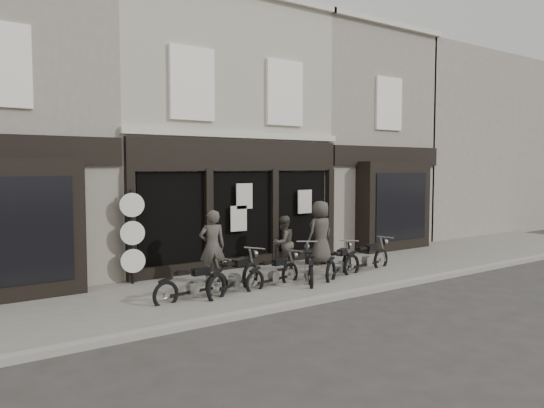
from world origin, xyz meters
TOP-DOWN VIEW (x-y plane):
  - ground_plane at (0.00, 0.00)m, footprint 90.00×90.00m
  - pavement at (0.00, 0.90)m, footprint 30.00×4.20m
  - kerb at (0.00, -1.25)m, footprint 30.00×0.25m
  - central_building at (0.00, 5.95)m, footprint 7.30×6.22m
  - neighbour_right at (6.35, 5.90)m, footprint 5.60×6.73m
  - filler_right at (14.50, 6.00)m, footprint 11.00×6.00m
  - motorcycle_0 at (-2.97, 0.34)m, footprint 2.01×0.55m
  - motorcycle_1 at (-1.84, 0.37)m, footprint 2.06×1.27m
  - motorcycle_2 at (-0.70, 0.35)m, footprint 1.92×0.71m
  - motorcycle_3 at (0.45, 0.35)m, footprint 1.49×1.87m
  - motorcycle_4 at (1.48, 0.28)m, footprint 1.90×1.27m
  - motorcycle_5 at (2.67, 0.39)m, footprint 2.12×0.66m
  - man_left at (-1.77, 1.59)m, footprint 0.77×0.60m
  - man_centre at (0.74, 1.85)m, footprint 0.85×0.71m
  - man_right at (2.20, 1.92)m, footprint 1.02×0.72m
  - advert_sign_post at (-3.51, 2.62)m, footprint 0.60×0.40m

SIDE VIEW (x-z plane):
  - ground_plane at x=0.00m, z-range 0.00..0.00m
  - pavement at x=0.00m, z-range 0.00..0.12m
  - kerb at x=0.00m, z-range 0.00..0.13m
  - motorcycle_2 at x=-0.70m, z-range -0.10..0.84m
  - motorcycle_0 at x=-2.97m, z-range -0.10..0.86m
  - motorcycle_4 at x=1.48m, z-range -0.10..0.90m
  - motorcycle_5 at x=2.67m, z-range -0.10..0.92m
  - motorcycle_3 at x=0.45m, z-range -0.11..0.93m
  - motorcycle_1 at x=-1.84m, z-range -0.11..0.96m
  - man_centre at x=0.74m, z-range 0.12..1.70m
  - man_left at x=-1.77m, z-range 0.12..2.00m
  - man_right at x=2.20m, z-range 0.12..2.07m
  - advert_sign_post at x=-3.51m, z-range -0.03..2.50m
  - neighbour_right at x=6.35m, z-range -0.13..8.21m
  - central_building at x=0.00m, z-range -0.09..8.25m
  - filler_right at x=14.50m, z-range 0.00..8.20m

